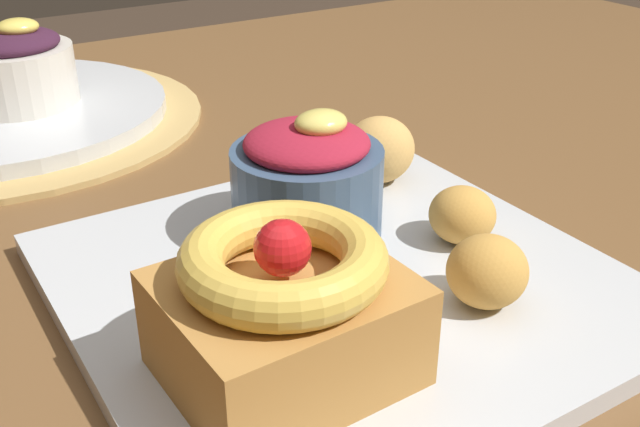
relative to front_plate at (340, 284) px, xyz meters
name	(u,v)px	position (x,y,z in m)	size (l,w,h in m)	color
dining_table	(331,307)	(0.06, 0.10, -0.10)	(1.36, 0.98, 0.73)	brown
woven_placemat	(3,120)	(-0.10, 0.37, 0.00)	(0.33, 0.33, 0.01)	tan
front_plate	(340,284)	(0.00, 0.00, 0.00)	(0.27, 0.27, 0.01)	silver
cake_slice	(284,309)	(-0.06, -0.05, 0.04)	(0.10, 0.09, 0.07)	#B77F3D
berry_ramekin	(307,182)	(0.01, 0.05, 0.04)	(0.09, 0.09, 0.08)	#3D5675
fritter_front	(487,271)	(0.05, -0.06, 0.02)	(0.04, 0.04, 0.04)	gold
fritter_middle	(379,150)	(0.09, 0.09, 0.03)	(0.05, 0.04, 0.04)	tan
fritter_back	(462,215)	(0.08, -0.01, 0.02)	(0.04, 0.04, 0.03)	gold
back_plate	(1,111)	(-0.10, 0.37, 0.01)	(0.27, 0.27, 0.01)	silver
back_ramekin	(14,67)	(-0.08, 0.36, 0.04)	(0.10, 0.10, 0.07)	silver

